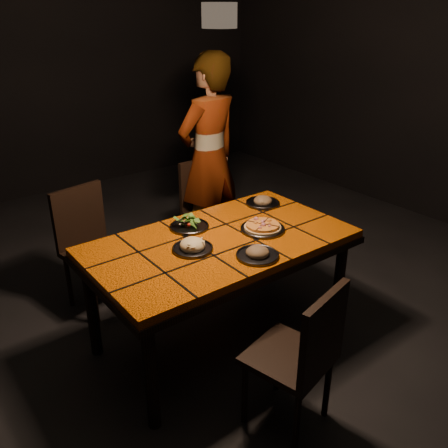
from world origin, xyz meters
TOP-DOWN VIEW (x-y plane):
  - room_shell at (0.00, 0.00)m, footprint 6.04×7.04m
  - dining_table at (0.00, 0.00)m, footprint 1.62×0.92m
  - chair_near at (-0.12, -0.83)m, footprint 0.47×0.47m
  - chair_far_left at (-0.47, 0.94)m, footprint 0.47×0.47m
  - chair_far_right at (0.62, 1.03)m, footprint 0.39×0.39m
  - diner at (0.70, 1.09)m, footprint 0.69×0.50m
  - pendant_lamp at (0.00, 0.00)m, footprint 0.18×0.18m
  - plate_pizza at (0.29, -0.06)m, footprint 0.32×0.32m
  - plate_pasta at (-0.22, -0.02)m, footprint 0.24×0.24m
  - plate_salad at (-0.06, 0.25)m, footprint 0.25×0.25m
  - plate_mushroom_a at (0.03, -0.31)m, footprint 0.25×0.25m
  - plate_mushroom_b at (0.58, 0.26)m, footprint 0.24×0.24m

SIDE VIEW (x-z plane):
  - chair_near at x=-0.12m, z-range 0.06..0.92m
  - chair_far_right at x=0.62m, z-range 0.06..0.93m
  - chair_far_left at x=-0.47m, z-range 0.06..0.96m
  - dining_table at x=0.00m, z-range 0.30..1.05m
  - plate_pizza at x=0.29m, z-range 0.75..0.79m
  - plate_pasta at x=-0.22m, z-range 0.73..0.81m
  - plate_mushroom_b at x=0.58m, z-range 0.73..0.81m
  - plate_mushroom_a at x=0.03m, z-range 0.73..0.81m
  - plate_salad at x=-0.06m, z-range 0.74..0.81m
  - diner at x=0.70m, z-range 0.00..1.74m
  - room_shell at x=0.00m, z-range -0.04..3.04m
  - pendant_lamp at x=0.00m, z-range 1.49..2.55m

